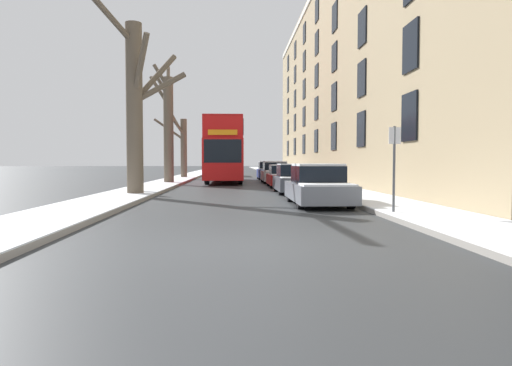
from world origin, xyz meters
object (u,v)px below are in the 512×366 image
object	(u,v)px
bare_tree_left_1	(168,124)
bare_tree_left_2	(182,145)
parked_car_2	(283,177)
parked_car_3	(275,173)
street_sign_post	(394,165)
pedestrian_left_sidewalk	(137,173)
parked_car_1	(295,180)
parked_car_0	(318,186)
parked_car_4	(268,171)
oncoming_van	(219,164)
bare_tree_left_0	(135,102)
double_decker_bus	(225,148)

from	to	relation	value
bare_tree_left_1	bare_tree_left_2	xyz separation A→B (m)	(-0.23, 10.05, -1.02)
parked_car_2	parked_car_3	bearing A→B (deg)	90.00
parked_car_3	street_sign_post	xyz separation A→B (m)	(1.37, -20.65, 0.70)
pedestrian_left_sidewalk	parked_car_1	bearing A→B (deg)	105.01
parked_car_0	street_sign_post	distance (m)	3.99
bare_tree_left_2	parked_car_0	world-z (taller)	bare_tree_left_2
parked_car_3	pedestrian_left_sidewalk	size ratio (longest dim) A/B	2.45
parked_car_3	parked_car_4	xyz separation A→B (m)	(0.00, 6.42, -0.00)
parked_car_3	oncoming_van	world-z (taller)	oncoming_van
parked_car_2	parked_car_4	world-z (taller)	parked_car_4
bare_tree_left_0	parked_car_2	xyz separation A→B (m)	(7.11, 7.35, -3.42)
pedestrian_left_sidewalk	street_sign_post	world-z (taller)	street_sign_post
parked_car_1	parked_car_2	distance (m)	5.52
parked_car_0	oncoming_van	distance (m)	33.76
parked_car_1	double_decker_bus	bearing A→B (deg)	106.56
bare_tree_left_1	parked_car_4	distance (m)	11.68
bare_tree_left_0	street_sign_post	distance (m)	11.82
bare_tree_left_1	street_sign_post	distance (m)	20.64
bare_tree_left_2	street_sign_post	world-z (taller)	bare_tree_left_2
bare_tree_left_0	parked_car_1	distance (m)	8.08
bare_tree_left_2	parked_car_2	world-z (taller)	bare_tree_left_2
parked_car_1	pedestrian_left_sidewalk	world-z (taller)	pedestrian_left_sidewalk
parked_car_2	double_decker_bus	bearing A→B (deg)	118.63
oncoming_van	street_sign_post	world-z (taller)	oncoming_van
parked_car_4	pedestrian_left_sidewalk	world-z (taller)	pedestrian_left_sidewalk
parked_car_0	bare_tree_left_1	bearing A→B (deg)	116.08
bare_tree_left_0	parked_car_3	xyz separation A→B (m)	(7.11, 12.85, -3.33)
oncoming_van	parked_car_3	bearing A→B (deg)	-74.40
bare_tree_left_0	street_sign_post	size ratio (longest dim) A/B	3.48
oncoming_van	pedestrian_left_sidewalk	distance (m)	27.91
street_sign_post	pedestrian_left_sidewalk	bearing A→B (deg)	133.17
street_sign_post	bare_tree_left_1	bearing A→B (deg)	115.00
bare_tree_left_2	parked_car_2	size ratio (longest dim) A/B	1.51
parked_car_2	parked_car_3	distance (m)	5.50
double_decker_bus	parked_car_2	xyz separation A→B (m)	(3.61, -6.60, -1.89)
double_decker_bus	parked_car_0	size ratio (longest dim) A/B	2.62
parked_car_0	pedestrian_left_sidewalk	world-z (taller)	pedestrian_left_sidewalk
bare_tree_left_2	oncoming_van	bearing A→B (deg)	71.04
parked_car_0	parked_car_2	distance (m)	11.48
parked_car_3	street_sign_post	distance (m)	20.71
bare_tree_left_2	parked_car_3	xyz separation A→B (m)	(7.52, -7.95, -2.28)
parked_car_1	parked_car_2	xyz separation A→B (m)	(-0.00, 5.52, -0.03)
bare_tree_left_1	parked_car_4	world-z (taller)	bare_tree_left_1
double_decker_bus	parked_car_1	distance (m)	12.78
bare_tree_left_1	street_sign_post	size ratio (longest dim) A/B	3.26
bare_tree_left_2	pedestrian_left_sidewalk	size ratio (longest dim) A/B	3.43
pedestrian_left_sidewalk	parked_car_0	bearing A→B (deg)	65.23
parked_car_1	parked_car_3	world-z (taller)	parked_car_3
bare_tree_left_0	parked_car_3	size ratio (longest dim) A/B	1.93
bare_tree_left_2	street_sign_post	bearing A→B (deg)	-72.75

